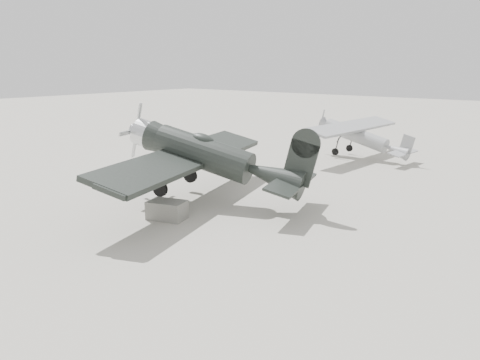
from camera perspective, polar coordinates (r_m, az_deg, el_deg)
name	(u,v)px	position (r m, az deg, el deg)	size (l,w,h in m)	color
ground	(206,210)	(21.50, -4.13, -3.63)	(160.00, 160.00, 0.00)	#9D998B
lowwing_monoplane	(212,157)	(22.04, -3.40, 2.80)	(9.49, 13.07, 4.22)	black
highwing_monoplane	(360,133)	(33.95, 14.39, 5.52)	(7.10, 10.00, 2.84)	#96989B
equipment_block	(167,210)	(20.34, -8.89, -3.63)	(1.59, 0.99, 0.79)	slate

